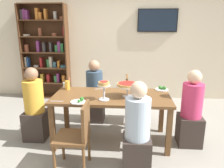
% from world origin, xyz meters
% --- Properties ---
extents(ground_plane, '(12.00, 12.00, 0.00)m').
position_xyz_m(ground_plane, '(0.00, 0.00, 0.00)').
color(ground_plane, gray).
extents(rear_partition, '(8.00, 0.12, 2.80)m').
position_xyz_m(rear_partition, '(0.00, 2.20, 1.40)').
color(rear_partition, beige).
rests_on(rear_partition, ground_plane).
extents(dining_table, '(1.74, 0.81, 0.74)m').
position_xyz_m(dining_table, '(0.00, 0.00, 0.65)').
color(dining_table, brown).
rests_on(dining_table, ground_plane).
extents(bookshelf, '(1.11, 0.30, 2.21)m').
position_xyz_m(bookshelf, '(-1.73, 2.01, 1.12)').
color(bookshelf, '#4C2D19').
rests_on(bookshelf, ground_plane).
extents(television, '(0.89, 0.05, 0.51)m').
position_xyz_m(television, '(0.88, 2.11, 1.84)').
color(television, black).
extents(diner_head_west, '(0.34, 0.34, 1.15)m').
position_xyz_m(diner_head_west, '(-1.19, -0.02, 0.49)').
color(diner_head_west, '#382D28').
rests_on(diner_head_west, ground_plane).
extents(diner_head_east, '(0.34, 0.34, 1.15)m').
position_xyz_m(diner_head_east, '(1.18, -0.01, 0.49)').
color(diner_head_east, '#382D28').
rests_on(diner_head_east, ground_plane).
extents(diner_far_left, '(0.34, 0.34, 1.15)m').
position_xyz_m(diner_far_left, '(-0.37, 0.72, 0.49)').
color(diner_far_left, '#382D28').
rests_on(diner_far_left, ground_plane).
extents(diner_near_right, '(0.34, 0.34, 1.15)m').
position_xyz_m(diner_near_right, '(0.36, -0.70, 0.49)').
color(diner_near_right, '#382D28').
rests_on(diner_near_right, ground_plane).
extents(chair_far_right, '(0.40, 0.40, 0.87)m').
position_xyz_m(chair_far_right, '(0.33, 0.71, 0.49)').
color(chair_far_right, brown).
rests_on(chair_far_right, ground_plane).
extents(chair_near_left, '(0.40, 0.40, 0.87)m').
position_xyz_m(chair_near_left, '(-0.36, -0.72, 0.49)').
color(chair_near_left, brown).
rests_on(chair_near_left, ground_plane).
extents(deep_dish_pizza_stand, '(0.34, 0.34, 0.21)m').
position_xyz_m(deep_dish_pizza_stand, '(0.24, -0.04, 0.91)').
color(deep_dish_pizza_stand, silver).
rests_on(deep_dish_pizza_stand, dining_table).
extents(personal_pizza_stand, '(0.18, 0.18, 0.27)m').
position_xyz_m(personal_pizza_stand, '(-0.09, -0.20, 0.93)').
color(personal_pizza_stand, silver).
rests_on(personal_pizza_stand, dining_table).
extents(salad_plate_near_diner, '(0.21, 0.21, 0.07)m').
position_xyz_m(salad_plate_near_diner, '(-0.42, -0.33, 0.76)').
color(salad_plate_near_diner, white).
rests_on(salad_plate_near_diner, dining_table).
extents(salad_plate_far_diner, '(0.21, 0.21, 0.07)m').
position_xyz_m(salad_plate_far_diner, '(0.79, 0.34, 0.76)').
color(salad_plate_far_diner, white).
rests_on(salad_plate_far_diner, dining_table).
extents(beer_glass_amber_tall, '(0.08, 0.08, 0.14)m').
position_xyz_m(beer_glass_amber_tall, '(-0.74, 0.26, 0.81)').
color(beer_glass_amber_tall, gold).
rests_on(beer_glass_amber_tall, dining_table).
extents(water_glass_clear_near, '(0.07, 0.07, 0.09)m').
position_xyz_m(water_glass_clear_near, '(-0.80, 0.34, 0.79)').
color(water_glass_clear_near, white).
rests_on(water_glass_clear_near, dining_table).
extents(cutlery_fork_near, '(0.18, 0.02, 0.00)m').
position_xyz_m(cutlery_fork_near, '(0.36, 0.30, 0.74)').
color(cutlery_fork_near, silver).
rests_on(cutlery_fork_near, dining_table).
extents(cutlery_knife_near, '(0.18, 0.02, 0.00)m').
position_xyz_m(cutlery_knife_near, '(-0.73, -0.31, 0.74)').
color(cutlery_knife_near, silver).
rests_on(cutlery_knife_near, dining_table).
extents(cutlery_fork_far, '(0.17, 0.08, 0.00)m').
position_xyz_m(cutlery_fork_far, '(-0.21, 0.32, 0.74)').
color(cutlery_fork_far, silver).
rests_on(cutlery_fork_far, dining_table).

